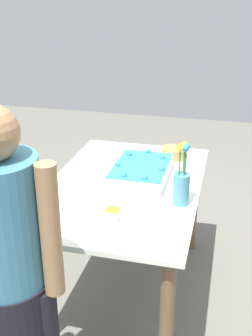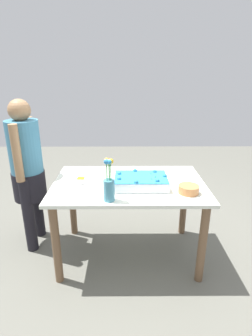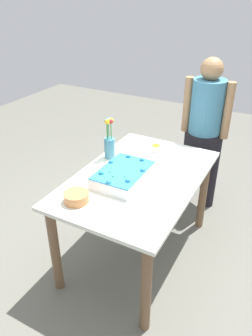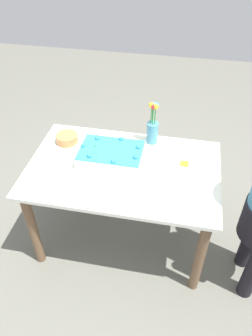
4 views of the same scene
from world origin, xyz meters
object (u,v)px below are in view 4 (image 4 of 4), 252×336
at_px(cake_knife, 184,201).
at_px(fruit_bowl, 67,138).
at_px(serving_plate_with_slice, 184,169).
at_px(flower_vase, 153,128).
at_px(sheet_cake, 111,154).

bearing_deg(cake_knife, fruit_bowl, -48.38).
bearing_deg(cake_knife, serving_plate_with_slice, -107.97).
xyz_separation_m(cake_knife, fruit_bowl, (0.93, -0.46, 0.03)).
xyz_separation_m(serving_plate_with_slice, flower_vase, (0.26, -0.30, 0.12)).
xyz_separation_m(cake_knife, flower_vase, (0.29, -0.59, 0.13)).
relative_size(sheet_cake, fruit_bowl, 2.74).
distance_m(serving_plate_with_slice, cake_knife, 0.29).
height_order(flower_vase, fruit_bowl, flower_vase).
bearing_deg(sheet_cake, flower_vase, -133.91).
relative_size(sheet_cake, serving_plate_with_slice, 2.37).
bearing_deg(sheet_cake, serving_plate_with_slice, 176.98).
height_order(serving_plate_with_slice, flower_vase, flower_vase).
bearing_deg(cake_knife, flower_vase, -86.24).
height_order(sheet_cake, cake_knife, sheet_cake).
bearing_deg(fruit_bowl, serving_plate_with_slice, 169.39).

